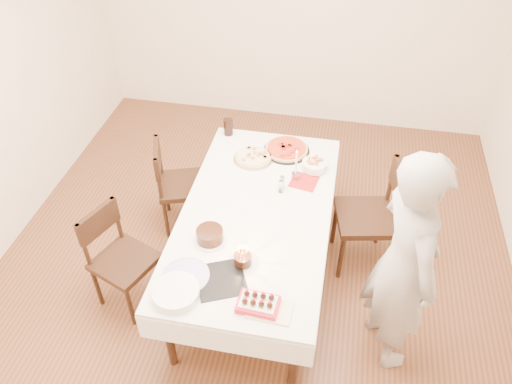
% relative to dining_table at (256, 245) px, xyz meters
% --- Properties ---
extents(floor, '(5.00, 5.00, 0.00)m').
position_rel_dining_table_xyz_m(floor, '(-0.04, 0.09, -0.38)').
color(floor, '#542E1C').
rests_on(floor, ground).
extents(wall_back, '(4.50, 0.04, 2.70)m').
position_rel_dining_table_xyz_m(wall_back, '(-0.04, 2.59, 0.98)').
color(wall_back, '#F4EBCD').
rests_on(wall_back, floor).
extents(dining_table, '(1.36, 2.25, 0.75)m').
position_rel_dining_table_xyz_m(dining_table, '(0.00, 0.00, 0.00)').
color(dining_table, white).
rests_on(dining_table, floor).
extents(chair_right_savory, '(0.61, 0.61, 1.02)m').
position_rel_dining_table_xyz_m(chair_right_savory, '(0.86, 0.36, 0.13)').
color(chair_right_savory, '#321A10').
rests_on(chair_right_savory, floor).
extents(chair_left_savory, '(0.59, 0.59, 0.91)m').
position_rel_dining_table_xyz_m(chair_left_savory, '(-0.78, 0.52, 0.08)').
color(chair_left_savory, '#321A10').
rests_on(chair_left_savory, floor).
extents(chair_left_dessert, '(0.60, 0.60, 0.91)m').
position_rel_dining_table_xyz_m(chair_left_dessert, '(-0.95, -0.44, 0.08)').
color(chair_left_dessert, '#321A10').
rests_on(chair_left_dessert, floor).
extents(person, '(0.66, 0.77, 1.80)m').
position_rel_dining_table_xyz_m(person, '(1.08, -0.46, 0.53)').
color(person, '#B6B2AB').
rests_on(person, floor).
extents(pizza_white, '(0.41, 0.41, 0.04)m').
position_rel_dining_table_xyz_m(pizza_white, '(-0.15, 0.64, 0.40)').
color(pizza_white, beige).
rests_on(pizza_white, dining_table).
extents(pizza_pepperoni, '(0.46, 0.46, 0.04)m').
position_rel_dining_table_xyz_m(pizza_pepperoni, '(0.12, 0.82, 0.40)').
color(pizza_pepperoni, red).
rests_on(pizza_pepperoni, dining_table).
extents(red_placemat, '(0.25, 0.25, 0.01)m').
position_rel_dining_table_xyz_m(red_placemat, '(0.32, 0.43, 0.38)').
color(red_placemat, '#B21E1E').
rests_on(red_placemat, dining_table).
extents(pasta_bowl, '(0.25, 0.25, 0.07)m').
position_rel_dining_table_xyz_m(pasta_bowl, '(0.38, 0.61, 0.42)').
color(pasta_bowl, white).
rests_on(pasta_bowl, dining_table).
extents(taper_candle, '(0.07, 0.07, 0.30)m').
position_rel_dining_table_xyz_m(taper_candle, '(0.24, 0.46, 0.52)').
color(taper_candle, white).
rests_on(taper_candle, dining_table).
extents(shaker_pair, '(0.10, 0.10, 0.11)m').
position_rel_dining_table_xyz_m(shaker_pair, '(0.15, 0.27, 0.43)').
color(shaker_pair, white).
rests_on(shaker_pair, dining_table).
extents(cola_glass, '(0.09, 0.09, 0.16)m').
position_rel_dining_table_xyz_m(cola_glass, '(-0.45, 0.98, 0.45)').
color(cola_glass, black).
rests_on(cola_glass, dining_table).
extents(layer_cake, '(0.28, 0.28, 0.10)m').
position_rel_dining_table_xyz_m(layer_cake, '(-0.27, -0.36, 0.43)').
color(layer_cake, black).
rests_on(layer_cake, dining_table).
extents(cake_board, '(0.42, 0.42, 0.01)m').
position_rel_dining_table_xyz_m(cake_board, '(-0.10, -0.70, 0.38)').
color(cake_board, black).
rests_on(cake_board, dining_table).
extents(birthday_cake, '(0.15, 0.15, 0.13)m').
position_rel_dining_table_xyz_m(birthday_cake, '(0.01, -0.53, 0.45)').
color(birthday_cake, '#32190D').
rests_on(birthday_cake, dining_table).
extents(strawberry_box, '(0.28, 0.19, 0.07)m').
position_rel_dining_table_xyz_m(strawberry_box, '(0.18, -0.86, 0.41)').
color(strawberry_box, red).
rests_on(strawberry_box, dining_table).
extents(box_lid, '(0.29, 0.20, 0.02)m').
position_rel_dining_table_xyz_m(box_lid, '(0.26, -0.88, 0.38)').
color(box_lid, beige).
rests_on(box_lid, dining_table).
extents(plate_stack, '(0.38, 0.38, 0.06)m').
position_rel_dining_table_xyz_m(plate_stack, '(-0.36, -0.88, 0.41)').
color(plate_stack, white).
rests_on(plate_stack, dining_table).
extents(china_plate, '(0.42, 0.42, 0.01)m').
position_rel_dining_table_xyz_m(china_plate, '(-0.34, -0.72, 0.38)').
color(china_plate, white).
rests_on(china_plate, dining_table).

